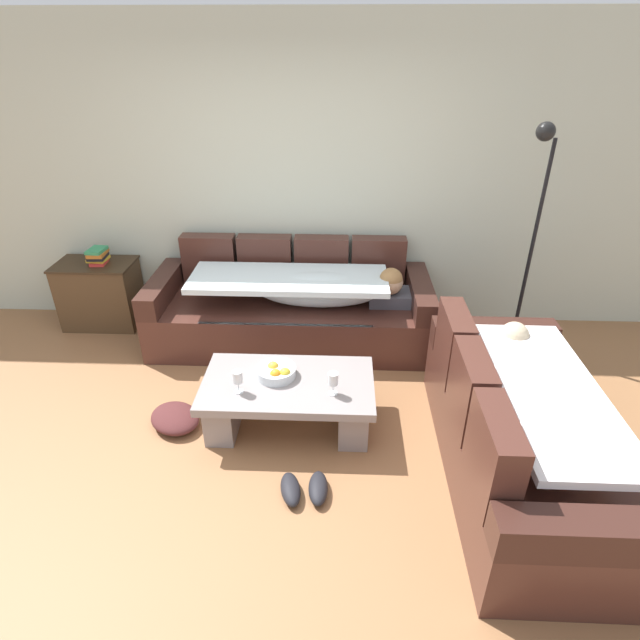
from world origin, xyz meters
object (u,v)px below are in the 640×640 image
object	(u,v)px
coffee_table	(288,398)
crumpled_garment	(175,418)
fruit_bowl	(277,372)
pair_of_shoes	(304,489)
floor_lamp	(531,230)
couch_near_window	(521,431)
wine_glass_near_left	(238,378)
book_stack_on_cabinet	(98,256)
couch_along_wall	(295,308)
side_cabinet	(101,294)
wine_glass_near_right	(333,380)

from	to	relation	value
coffee_table	crumpled_garment	xyz separation A→B (m)	(-0.83, -0.05, -0.18)
fruit_bowl	pair_of_shoes	distance (m)	0.84
floor_lamp	pair_of_shoes	xyz separation A→B (m)	(-1.74, -1.80, -1.07)
couch_near_window	wine_glass_near_left	distance (m)	1.84
fruit_bowl	book_stack_on_cabinet	distance (m)	2.28
couch_along_wall	book_stack_on_cabinet	size ratio (longest dim) A/B	11.06
book_stack_on_cabinet	floor_lamp	size ratio (longest dim) A/B	0.12
side_cabinet	pair_of_shoes	bearing A→B (deg)	-44.53
fruit_bowl	wine_glass_near_left	size ratio (longest dim) A/B	1.69
wine_glass_near_left	floor_lamp	size ratio (longest dim) A/B	0.09
book_stack_on_cabinet	floor_lamp	world-z (taller)	floor_lamp
couch_near_window	coffee_table	xyz separation A→B (m)	(-1.50, 0.39, -0.10)
couch_along_wall	pair_of_shoes	xyz separation A→B (m)	(0.21, -1.85, -0.28)
fruit_bowl	couch_near_window	bearing A→B (deg)	-15.86
coffee_table	book_stack_on_cabinet	bearing A→B (deg)	143.10
fruit_bowl	crumpled_garment	xyz separation A→B (m)	(-0.74, -0.10, -0.36)
couch_along_wall	wine_glass_near_right	world-z (taller)	couch_along_wall
couch_along_wall	coffee_table	xyz separation A→B (m)	(0.05, -1.20, -0.09)
wine_glass_near_left	wine_glass_near_right	size ratio (longest dim) A/B	1.00
pair_of_shoes	wine_glass_near_right	bearing A→B (deg)	72.95
book_stack_on_cabinet	pair_of_shoes	distance (m)	2.99
coffee_table	pair_of_shoes	world-z (taller)	coffee_table
couch_near_window	fruit_bowl	bearing A→B (deg)	74.14
coffee_table	couch_along_wall	bearing A→B (deg)	92.38
wine_glass_near_right	pair_of_shoes	bearing A→B (deg)	-107.05
side_cabinet	floor_lamp	distance (m)	3.94
wine_glass_near_right	pair_of_shoes	distance (m)	0.71
couch_near_window	book_stack_on_cabinet	bearing A→B (deg)	61.84
wine_glass_near_left	book_stack_on_cabinet	world-z (taller)	book_stack_on_cabinet
couch_near_window	fruit_bowl	distance (m)	1.65
book_stack_on_cabinet	crumpled_garment	bearing A→B (deg)	-54.03
wine_glass_near_right	wine_glass_near_left	bearing A→B (deg)	-179.53
side_cabinet	floor_lamp	xyz separation A→B (m)	(3.84, -0.27, 0.80)
couch_along_wall	book_stack_on_cabinet	distance (m)	1.90
coffee_table	pair_of_shoes	xyz separation A→B (m)	(0.16, -0.65, -0.19)
couch_along_wall	crumpled_garment	xyz separation A→B (m)	(-0.78, -1.24, -0.27)
floor_lamp	crumpled_garment	xyz separation A→B (m)	(-2.72, -1.20, -1.06)
couch_along_wall	fruit_bowl	xyz separation A→B (m)	(-0.03, -1.14, 0.09)
wine_glass_near_right	book_stack_on_cabinet	distance (m)	2.71
pair_of_shoes	floor_lamp	bearing A→B (deg)	46.05
pair_of_shoes	couch_along_wall	bearing A→B (deg)	96.36
coffee_table	wine_glass_near_right	xyz separation A→B (m)	(0.32, -0.13, 0.26)
side_cabinet	floor_lamp	bearing A→B (deg)	-4.03
couch_near_window	crumpled_garment	distance (m)	2.37
wine_glass_near_right	pair_of_shoes	xyz separation A→B (m)	(-0.16, -0.53, -0.45)
wine_glass_near_left	pair_of_shoes	world-z (taller)	wine_glass_near_left
side_cabinet	crumpled_garment	world-z (taller)	side_cabinet
wine_glass_near_right	book_stack_on_cabinet	bearing A→B (deg)	145.01
couch_along_wall	wine_glass_near_right	size ratio (longest dim) A/B	14.94
fruit_bowl	side_cabinet	distance (m)	2.32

